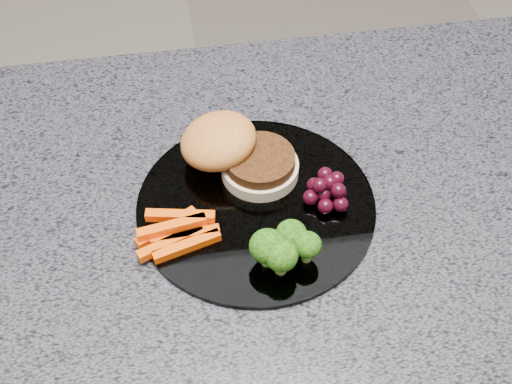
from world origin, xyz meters
TOP-DOWN VIEW (x-y plane):
  - countertop at (0.00, 0.00)m, footprint 1.20×0.60m
  - plate at (-0.02, 0.01)m, footprint 0.26×0.26m
  - burger at (-0.03, 0.07)m, footprint 0.16×0.14m
  - carrot_sticks at (-0.11, -0.02)m, footprint 0.09×0.06m
  - broccoli at (-0.00, -0.07)m, footprint 0.07×0.06m
  - grape_bunch at (0.06, 0.01)m, footprint 0.05×0.05m

SIDE VIEW (x-z plane):
  - countertop at x=0.00m, z-range 0.86..0.90m
  - plate at x=-0.02m, z-range 0.90..0.91m
  - carrot_sticks at x=-0.11m, z-range 0.90..0.92m
  - grape_bunch at x=0.06m, z-range 0.90..0.93m
  - burger at x=-0.03m, z-range 0.90..0.95m
  - broccoli at x=0.00m, z-range 0.91..0.95m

